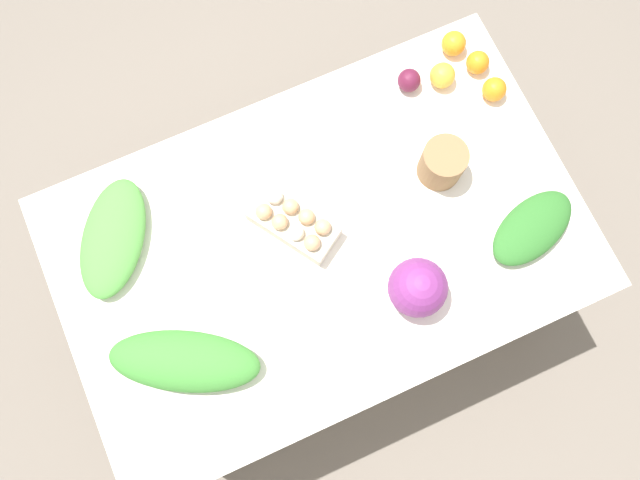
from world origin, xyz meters
TOP-DOWN VIEW (x-y plane):
  - ground_plane at (0.00, 0.00)m, footprint 8.00×8.00m
  - dining_table at (0.00, 0.00)m, footprint 1.42×0.90m
  - cabbage_purple at (0.17, -0.23)m, footprint 0.15×0.15m
  - egg_carton at (-0.05, 0.07)m, footprint 0.22×0.26m
  - paper_bag at (0.38, 0.05)m, footprint 0.12×0.12m
  - greens_bunch_chard at (-0.44, -0.15)m, footprint 0.41×0.32m
  - greens_bunch_dandelion at (-0.50, 0.23)m, footprint 0.31×0.37m
  - greens_bunch_beet_tops at (0.53, -0.20)m, footprint 0.30×0.22m
  - beet_root at (0.42, 0.32)m, footprint 0.07×0.07m
  - orange_0 at (0.62, 0.29)m, footprint 0.07×0.07m
  - orange_1 at (0.63, 0.20)m, footprint 0.07×0.07m
  - orange_2 at (0.59, 0.37)m, footprint 0.07×0.07m
  - orange_3 at (0.51, 0.29)m, footprint 0.07×0.07m

SIDE VIEW (x-z plane):
  - ground_plane at x=0.00m, z-range 0.00..0.00m
  - dining_table at x=0.00m, z-range 0.28..1.02m
  - greens_bunch_beet_tops at x=0.53m, z-range 0.74..0.80m
  - greens_bunch_dandelion at x=-0.50m, z-range 0.74..0.81m
  - orange_0 at x=0.62m, z-range 0.74..0.81m
  - beet_root at x=0.42m, z-range 0.74..0.81m
  - orange_1 at x=0.63m, z-range 0.74..0.81m
  - orange_2 at x=0.59m, z-range 0.74..0.81m
  - orange_3 at x=0.51m, z-range 0.74..0.81m
  - egg_carton at x=-0.05m, z-range 0.74..0.83m
  - greens_bunch_chard at x=-0.44m, z-range 0.74..0.83m
  - paper_bag at x=0.38m, z-range 0.74..0.86m
  - cabbage_purple at x=0.17m, z-range 0.74..0.90m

